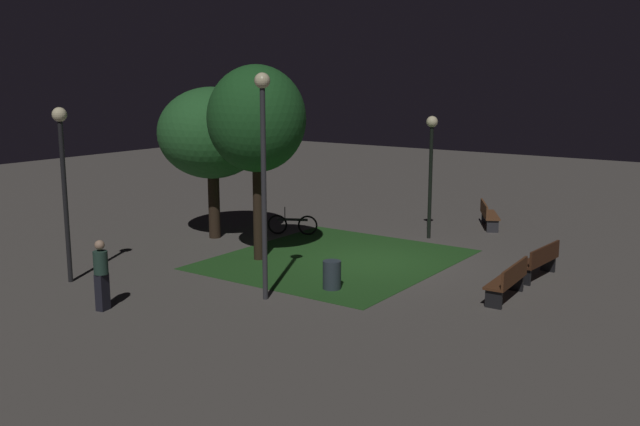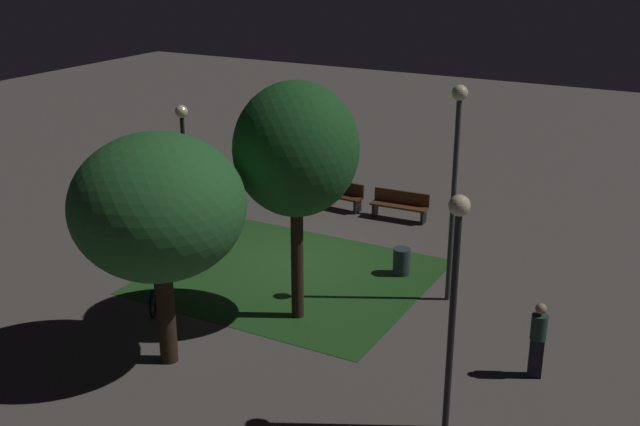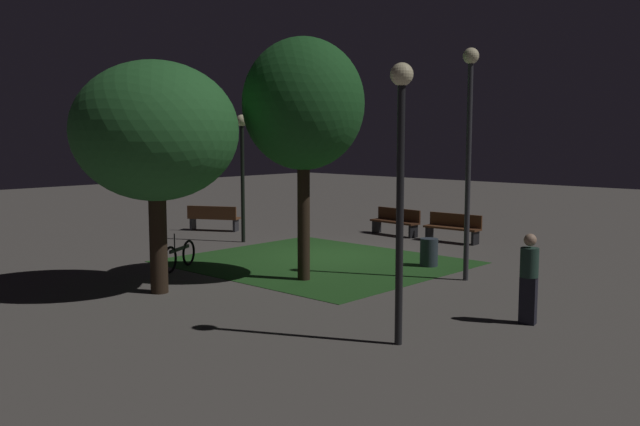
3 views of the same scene
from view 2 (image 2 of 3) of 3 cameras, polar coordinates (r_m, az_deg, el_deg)
The scene contains 13 objects.
ground_plane at distance 20.96m, azimuth -1.61°, elevation -3.59°, with size 60.00×60.00×0.00m, color #56514C.
grass_lawn at distance 20.03m, azimuth -2.16°, elevation -4.74°, with size 6.80×6.06×0.01m, color #23511E.
bench_corner at distance 24.02m, azimuth 5.96°, elevation 0.65°, with size 1.82×0.57×0.88m.
bench_path_side at distance 24.90m, azimuth 1.30°, elevation 1.45°, with size 1.83×0.61×0.88m.
bench_front_left at distance 25.00m, azimuth -13.24°, elevation 0.99°, with size 1.81×1.29×0.88m.
tree_right_canopy at distance 15.21m, azimuth -11.91°, elevation 0.41°, with size 3.44×3.44×4.85m.
tree_left_canopy at distance 16.60m, azimuth -1.79°, elevation 4.66°, with size 2.75×2.75×5.49m.
lamp_post_plaza_east at distance 13.02m, azimuth 9.97°, elevation -4.54°, with size 0.36×0.36×4.42m.
lamp_post_plaza_west at distance 17.85m, azimuth 10.02°, elevation 3.81°, with size 0.36×0.36×5.25m.
lamp_post_path_center at distance 22.03m, azimuth -10.08°, elevation 4.80°, with size 0.36×0.36×3.94m.
trash_bin at distance 20.14m, azimuth 6.07°, elevation -3.60°, with size 0.45×0.45×0.72m, color #2D3842.
bicycle at distance 18.71m, azimuth -11.93°, elevation -5.89°, with size 0.83×1.51×0.93m.
pedestrian at distance 15.96m, azimuth 15.84°, elevation -8.92°, with size 0.32×0.32×1.61m.
Camera 2 is at (-9.73, 16.60, 8.32)m, focal length 43.17 mm.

